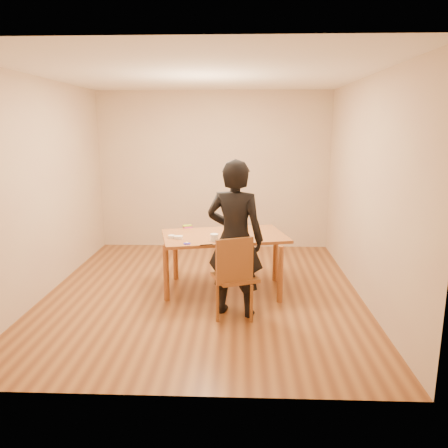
{
  "coord_description": "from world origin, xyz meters",
  "views": [
    {
      "loc": [
        0.48,
        -5.33,
        2.11
      ],
      "look_at": [
        0.27,
        0.04,
        0.9
      ],
      "focal_mm": 35.0,
      "sensor_mm": 36.0,
      "label": 1
    }
  ],
  "objects_px": {
    "cake_plate": "(237,234)",
    "cake": "(237,230)",
    "dining_table": "(224,236)",
    "person": "(235,239)",
    "dining_chair": "(235,277)"
  },
  "relations": [
    {
      "from": "dining_chair",
      "to": "person",
      "type": "height_order",
      "value": "person"
    },
    {
      "from": "dining_table",
      "to": "dining_chair",
      "type": "height_order",
      "value": "dining_table"
    },
    {
      "from": "dining_table",
      "to": "dining_chair",
      "type": "distance_m",
      "value": 0.84
    },
    {
      "from": "dining_chair",
      "to": "dining_table",
      "type": "bearing_deg",
      "value": 78.33
    },
    {
      "from": "cake_plate",
      "to": "cake",
      "type": "distance_m",
      "value": 0.04
    },
    {
      "from": "dining_table",
      "to": "person",
      "type": "height_order",
      "value": "person"
    },
    {
      "from": "cake",
      "to": "person",
      "type": "xyz_separation_m",
      "value": [
        -0.01,
        -0.75,
        0.08
      ]
    },
    {
      "from": "dining_table",
      "to": "cake_plate",
      "type": "relative_size",
      "value": 5.2
    },
    {
      "from": "cake_plate",
      "to": "cake",
      "type": "height_order",
      "value": "cake"
    },
    {
      "from": "cake_plate",
      "to": "cake",
      "type": "bearing_deg",
      "value": -14.04
    },
    {
      "from": "dining_chair",
      "to": "person",
      "type": "relative_size",
      "value": 0.25
    },
    {
      "from": "dining_table",
      "to": "cake_plate",
      "type": "xyz_separation_m",
      "value": [
        0.16,
        0.02,
        0.03
      ]
    },
    {
      "from": "cake_plate",
      "to": "person",
      "type": "distance_m",
      "value": 0.76
    },
    {
      "from": "dining_chair",
      "to": "cake_plate",
      "type": "height_order",
      "value": "cake_plate"
    },
    {
      "from": "dining_table",
      "to": "person",
      "type": "xyz_separation_m",
      "value": [
        0.15,
        -0.73,
        0.15
      ]
    }
  ]
}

